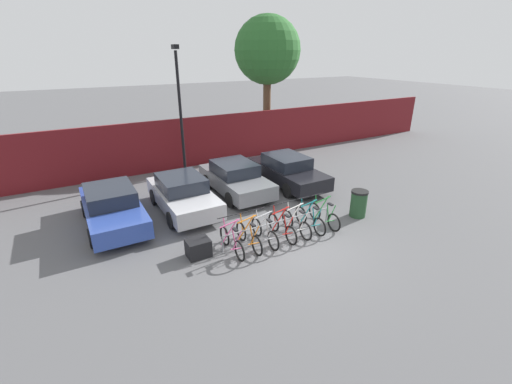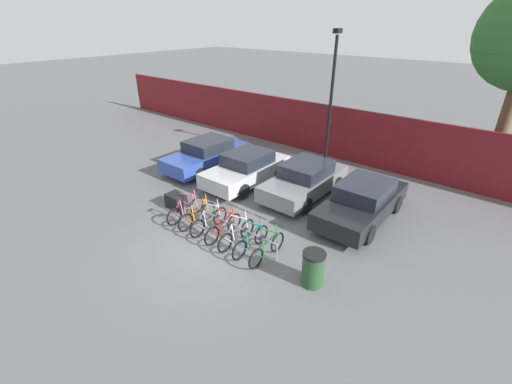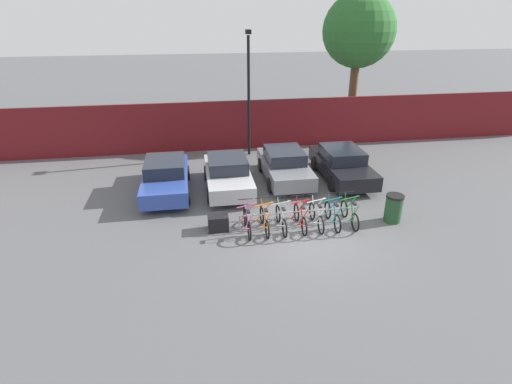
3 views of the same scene
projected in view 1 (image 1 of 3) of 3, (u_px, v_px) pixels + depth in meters
The scene contains 18 objects.
ground_plane at pixel (293, 244), 11.18m from camera, with size 120.00×120.00×0.00m, color #59595B.
hoarding_wall at pixel (191, 142), 18.30m from camera, with size 36.00×0.16×2.62m, color maroon.
bike_rack at pixel (279, 223), 11.47m from camera, with size 4.22×0.04×0.57m.
bicycle_pink at pixel (232, 242), 10.55m from camera, with size 0.68×1.71×1.05m.
bicycle_orange at pixel (249, 237), 10.83m from camera, with size 0.68×1.71×1.05m.
bicycle_silver at pixel (265, 232), 11.10m from camera, with size 0.68×1.71×1.05m.
bicycle_red at pixel (282, 227), 11.41m from camera, with size 0.68×1.71×1.05m.
bicycle_white at pixel (296, 223), 11.68m from camera, with size 0.68×1.71×1.05m.
bicycle_teal at pixel (310, 220), 11.95m from camera, with size 0.68×1.71×1.05m.
bicycle_green at pixel (324, 216), 12.24m from camera, with size 0.68×1.71×1.05m.
car_blue at pixel (112, 207), 12.17m from camera, with size 1.91×4.36×1.40m.
car_silver at pixel (183, 194), 13.27m from camera, with size 1.91×4.14×1.40m.
car_grey at pixel (235, 178), 14.92m from camera, with size 1.91×4.17×1.40m.
car_black at pixel (287, 171), 15.89m from camera, with size 1.91×4.40×1.40m.
lamp_post at pixel (180, 106), 16.36m from camera, with size 0.24×0.44×6.12m.
trash_bin at pixel (359, 203), 12.87m from camera, with size 0.63×0.63×1.03m.
cargo_crate at pixel (198, 248), 10.42m from camera, with size 0.70×0.56×0.55m, color black.
tree_behind_hoarding at pixel (267, 51), 20.71m from camera, with size 4.03×4.03×7.91m.
Camera 1 is at (-5.87, -7.81, 5.82)m, focal length 24.00 mm.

